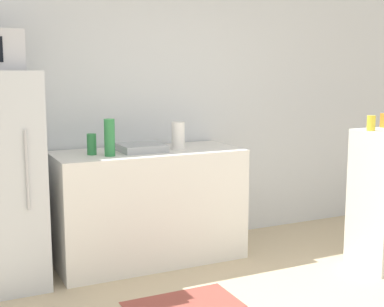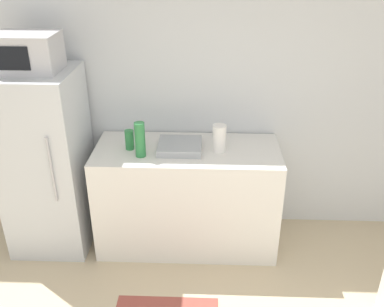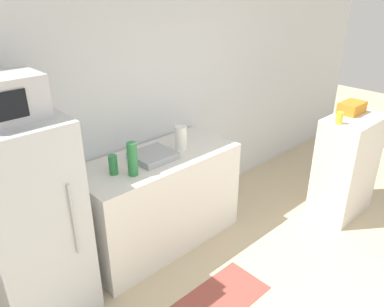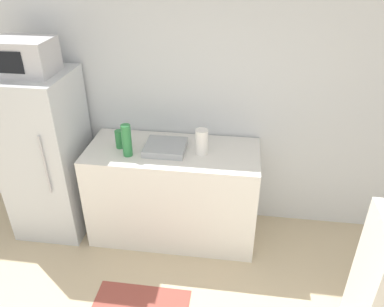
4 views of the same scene
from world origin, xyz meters
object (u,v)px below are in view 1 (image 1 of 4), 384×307
(jar, at_px, (371,123))
(paper_towel_roll, at_px, (178,135))
(bottle_short, at_px, (92,144))
(bottle_tall, at_px, (110,138))

(jar, bearing_deg, paper_towel_roll, 143.73)
(bottle_short, height_order, jar, jar)
(bottle_short, height_order, paper_towel_roll, paper_towel_roll)
(bottle_tall, xyz_separation_m, jar, (1.88, -0.80, 0.10))
(bottle_short, relative_size, paper_towel_roll, 0.73)
(bottle_tall, height_order, jar, jar)
(bottle_tall, distance_m, bottle_short, 0.18)
(bottle_short, distance_m, paper_towel_roll, 0.74)
(bottle_tall, bearing_deg, paper_towel_roll, 10.34)
(bottle_short, bearing_deg, bottle_tall, -48.87)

